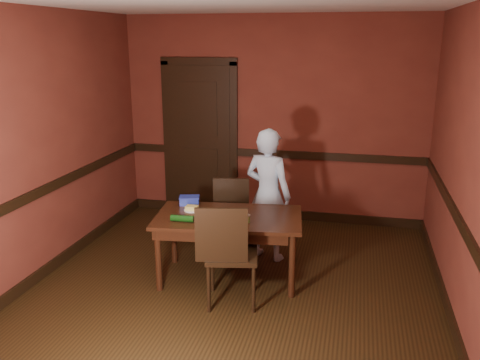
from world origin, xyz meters
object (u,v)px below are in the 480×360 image
at_px(person, 268,195).
at_px(sauce_jar, 247,218).
at_px(dining_table, 229,247).
at_px(chair_near, 232,252).
at_px(food_tub, 189,200).
at_px(chair_far, 224,220).
at_px(cheese_saucer, 192,209).
at_px(sandwich_plate, 234,217).

distance_m(person, sauce_jar, 0.75).
height_order(dining_table, chair_near, chair_near).
relative_size(person, food_tub, 6.11).
xyz_separation_m(chair_far, cheese_saucer, (-0.23, -0.44, 0.26)).
xyz_separation_m(chair_far, sauce_jar, (0.40, -0.65, 0.28)).
bearing_deg(chair_near, sauce_jar, -113.82).
bearing_deg(person, chair_far, 30.53).
bearing_deg(sandwich_plate, dining_table, 139.54).
height_order(person, food_tub, person).
bearing_deg(sandwich_plate, food_tub, 150.80).
bearing_deg(chair_near, sandwich_plate, -90.85).
bearing_deg(food_tub, cheese_saucer, -79.35).
distance_m(dining_table, sauce_jar, 0.46).
bearing_deg(dining_table, sandwich_plate, -47.69).
relative_size(dining_table, person, 0.98).
bearing_deg(sandwich_plate, chair_near, -79.34).
bearing_deg(cheese_saucer, sandwich_plate, -15.29).
bearing_deg(food_tub, chair_far, 23.80).
height_order(person, sauce_jar, person).
xyz_separation_m(chair_near, food_tub, (-0.65, 0.71, 0.23)).
distance_m(dining_table, chair_far, 0.55).
bearing_deg(chair_near, dining_table, -83.34).
distance_m(chair_far, cheese_saucer, 0.56).
xyz_separation_m(chair_near, person, (0.14, 1.07, 0.24)).
xyz_separation_m(dining_table, cheese_saucer, (-0.41, 0.07, 0.36)).
distance_m(dining_table, person, 0.78).
distance_m(chair_near, sandwich_plate, 0.45).
bearing_deg(cheese_saucer, person, 37.87).
height_order(dining_table, food_tub, food_tub).
bearing_deg(chair_far, chair_near, -81.28).
xyz_separation_m(person, cheese_saucer, (-0.70, -0.54, -0.04)).
xyz_separation_m(dining_table, sandwich_plate, (0.08, -0.07, 0.36)).
height_order(chair_far, sandwich_plate, chair_far).
bearing_deg(person, dining_table, 82.89).
bearing_deg(sauce_jar, dining_table, 147.52).
distance_m(person, food_tub, 0.86).
height_order(dining_table, sandwich_plate, sandwich_plate).
distance_m(chair_far, sandwich_plate, 0.68).
bearing_deg(food_tub, chair_near, -62.83).
bearing_deg(food_tub, sauce_jar, -43.87).
xyz_separation_m(sauce_jar, cheese_saucer, (-0.63, 0.21, -0.02)).
xyz_separation_m(chair_far, person, (0.47, 0.10, 0.30)).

